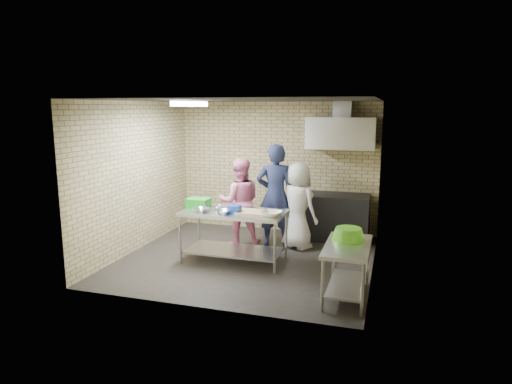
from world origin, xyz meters
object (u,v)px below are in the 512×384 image
stove (338,217)px  prep_table (234,236)px  green_basin (348,234)px  woman_white (298,205)px  woman_pink (240,202)px  blue_tub (234,209)px  bottle_red (345,136)px  man_navy (275,196)px  side_counter (347,271)px  green_crate (198,203)px  bottle_green (366,137)px

stove → prep_table: bearing=-130.6°
green_basin → woman_white: 2.05m
stove → woman_white: bearing=-130.5°
stove → woman_pink: (-1.75, -0.86, 0.38)m
woman_white → blue_tub: bearing=85.5°
prep_table → woman_white: (0.89, 1.04, 0.37)m
bottle_red → man_navy: size_ratio=0.09×
side_counter → bottle_red: 3.44m
man_navy → prep_table: bearing=54.0°
prep_table → bottle_red: (1.59, 2.03, 1.60)m
prep_table → woman_white: size_ratio=1.08×
man_navy → woman_white: bearing=167.4°
green_crate → man_navy: (1.15, 0.92, 0.02)m
bottle_red → woman_pink: size_ratio=0.11×
woman_pink → man_navy: bearing=167.1°
side_counter → bottle_green: 3.41m
blue_tub → stove: bearing=51.9°
blue_tub → bottle_red: bearing=54.2°
green_basin → man_navy: 2.31m
prep_table → bottle_red: bearing=52.0°
green_crate → blue_tub: size_ratio=2.00×
woman_pink → green_basin: bearing=121.5°
blue_tub → bottle_red: (1.54, 2.13, 1.10)m
side_counter → green_crate: 2.95m
blue_tub → green_basin: bearing=-17.5°
side_counter → bottle_red: (-0.40, 2.99, 1.65)m
blue_tub → side_counter: bearing=-23.8°
green_crate → woman_pink: bearing=59.3°
green_crate → bottle_red: size_ratio=2.14×
man_navy → green_basin: bearing=118.5°
woman_pink → bottle_red: bearing=-170.2°
woman_white → bottle_green: bearing=-105.8°
bottle_green → blue_tub: bearing=-132.2°
bottle_green → woman_white: (-1.10, -1.00, -1.21)m
blue_tub → bottle_green: (1.94, 2.13, 1.08)m
side_counter → green_crate: bearing=158.2°
stove → man_navy: man_navy is taller
prep_table → bottle_red: bottle_red is taller
bottle_red → prep_table: bearing=-128.0°
blue_tub → bottle_green: bearing=47.8°
prep_table → green_crate: green_crate is taller
prep_table → blue_tub: blue_tub is taller
prep_table → man_navy: 1.25m
prep_table → green_crate: bearing=170.3°
side_counter → bottle_green: (0.00, 2.99, 1.64)m
side_counter → green_crate: size_ratio=3.11×
green_crate → green_basin: (2.67, -0.83, -0.11)m
prep_table → woman_pink: (-0.22, 0.93, 0.39)m
blue_tub → woman_white: woman_white is taller
prep_table → woman_white: woman_white is taller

